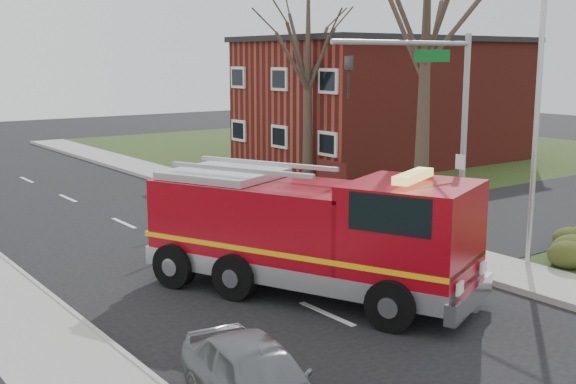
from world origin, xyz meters
TOP-DOWN VIEW (x-y plane):
  - ground at (0.00, 0.00)m, footprint 120.00×120.00m
  - sidewalk_right at (6.20, 0.00)m, footprint 2.40×80.00m
  - sidewalk_left at (-6.20, 0.00)m, footprint 2.40×80.00m
  - brick_building at (19.00, 18.00)m, footprint 15.40×10.40m
  - health_center_sign at (10.50, 12.50)m, footprint 0.12×2.00m
  - bare_tree_near at (9.50, 6.00)m, footprint 6.00×6.00m
  - bare_tree_far at (11.00, 15.00)m, footprint 5.25×5.25m
  - traffic_signal_mast at (5.21, 1.50)m, footprint 5.29×0.18m
  - streetlight_pole at (7.14, -0.50)m, footprint 1.48×0.16m
  - fire_engine at (0.69, 1.44)m, footprint 6.06×9.00m
  - parked_car_maroon at (-4.20, -3.24)m, footprint 2.22×4.24m

SIDE VIEW (x-z plane):
  - ground at x=0.00m, z-range 0.00..0.00m
  - sidewalk_right at x=6.20m, z-range 0.00..0.15m
  - sidewalk_left at x=-6.20m, z-range 0.00..0.15m
  - parked_car_maroon at x=-4.20m, z-range 0.00..1.38m
  - health_center_sign at x=10.50m, z-range 0.18..1.58m
  - fire_engine at x=0.69m, z-range -0.16..3.28m
  - brick_building at x=19.00m, z-range 0.03..7.28m
  - streetlight_pole at x=7.14m, z-range 0.35..8.75m
  - traffic_signal_mast at x=5.21m, z-range 1.31..8.11m
  - bare_tree_far at x=11.00m, z-range 1.24..11.74m
  - bare_tree_near at x=9.50m, z-range 1.41..13.41m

